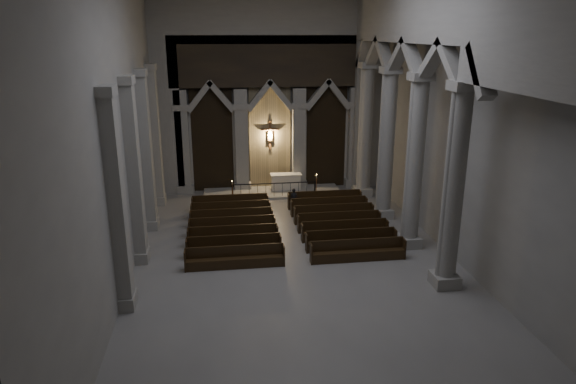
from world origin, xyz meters
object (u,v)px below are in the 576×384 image
object	(u,v)px
candle_stand_left	(233,195)
worshipper	(294,199)
altar_rail	(274,188)
pews	(286,227)
candle_stand_right	(316,191)
altar	(286,181)

from	to	relation	value
candle_stand_left	worshipper	size ratio (longest dim) A/B	1.01
altar_rail	pews	size ratio (longest dim) A/B	0.53
candle_stand_right	pews	size ratio (longest dim) A/B	0.15
altar_rail	candle_stand_right	size ratio (longest dim) A/B	3.46
altar_rail	candle_stand_left	size ratio (longest dim) A/B	4.15
altar_rail	pews	bearing A→B (deg)	-90.00
altar	altar_rail	xyz separation A→B (m)	(-0.90, -1.37, 0.02)
altar_rail	pews	xyz separation A→B (m)	(0.00, -5.66, -0.36)
candle_stand_left	worshipper	bearing A→B (deg)	-31.43
altar	candle_stand_left	world-z (taller)	candle_stand_left
candle_stand_right	pews	distance (m)	6.06
altar	altar_rail	bearing A→B (deg)	-123.18
candle_stand_left	altar_rail	bearing A→B (deg)	1.34
pews	worshipper	bearing A→B (deg)	75.73
candle_stand_right	worshipper	distance (m)	2.60
altar_rail	candle_stand_left	distance (m)	2.54
candle_stand_left	pews	size ratio (longest dim) A/B	0.13
altar_rail	worshipper	bearing A→B (deg)	-67.35
candle_stand_left	worshipper	world-z (taller)	candle_stand_left
candle_stand_right	altar	bearing A→B (deg)	137.39
candle_stand_right	pews	xyz separation A→B (m)	(-2.57, -5.49, -0.09)
worshipper	pews	bearing A→B (deg)	-79.58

